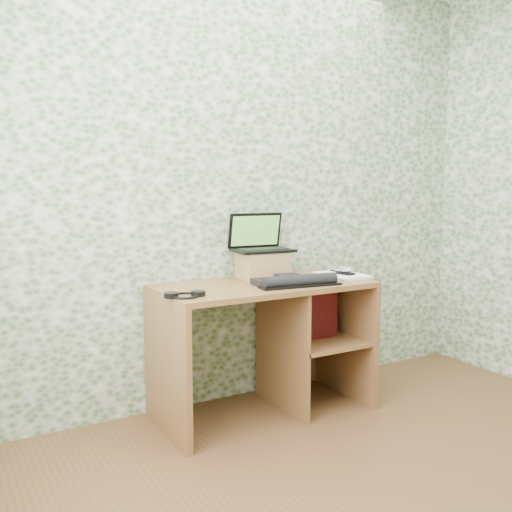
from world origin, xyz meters
TOP-DOWN VIEW (x-y plane):
  - wall_back at (0.00, 1.75)m, footprint 3.50×0.00m
  - desk at (0.08, 1.47)m, footprint 1.20×0.60m
  - riser at (0.08, 1.58)m, footprint 0.28×0.24m
  - laptop at (0.08, 1.62)m, footprint 0.35×0.26m
  - keyboard at (0.12, 1.31)m, footprint 0.48×0.28m
  - headphones at (-0.54, 1.30)m, footprint 0.21×0.17m
  - notepad at (0.53, 1.42)m, footprint 0.23×0.32m
  - mouse at (0.54, 1.39)m, footprint 0.09×0.12m
  - pen at (0.56, 1.46)m, footprint 0.03×0.16m
  - red_box at (0.36, 1.44)m, footprint 0.26×0.09m

SIDE VIEW (x-z plane):
  - desk at x=0.08m, z-range 0.11..0.86m
  - red_box at x=0.36m, z-range 0.39..0.70m
  - notepad at x=0.53m, z-range 0.75..0.76m
  - headphones at x=-0.54m, z-range 0.75..0.77m
  - pen at x=0.56m, z-range 0.76..0.77m
  - keyboard at x=0.12m, z-range 0.74..0.81m
  - mouse at x=0.54m, z-range 0.76..0.80m
  - riser at x=0.08m, z-range 0.75..0.91m
  - laptop at x=0.08m, z-range 0.85..1.07m
  - wall_back at x=0.00m, z-range -0.45..3.05m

